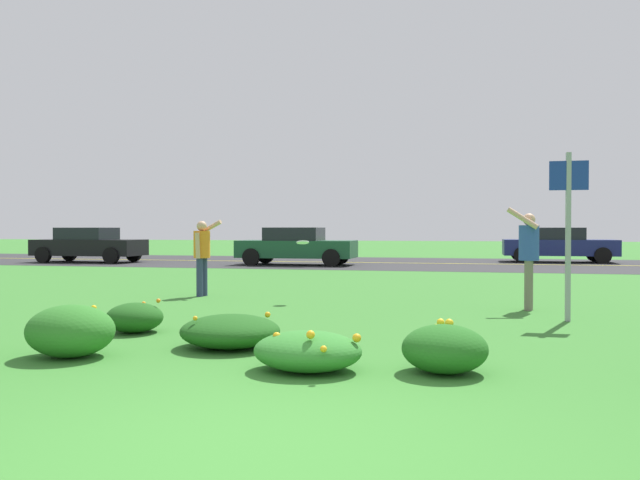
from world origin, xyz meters
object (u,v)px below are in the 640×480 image
at_px(person_thrower_orange_shirt, 202,251).
at_px(frisbee_white, 303,242).
at_px(person_catcher_blue_shirt, 529,252).
at_px(car_black_leftmost, 89,245).
at_px(car_navy_center_right, 558,245).
at_px(sign_post_near_path, 568,219).
at_px(car_dark_green_center_left, 296,246).

height_order(person_thrower_orange_shirt, frisbee_white, person_thrower_orange_shirt).
relative_size(person_catcher_blue_shirt, car_black_leftmost, 0.39).
bearing_deg(person_thrower_orange_shirt, car_navy_center_right, 60.56).
xyz_separation_m(person_thrower_orange_shirt, car_black_leftmost, (-10.11, 11.59, -0.19)).
bearing_deg(person_thrower_orange_shirt, frisbee_white, -13.41).
bearing_deg(car_navy_center_right, car_black_leftmost, -166.89).
bearing_deg(person_thrower_orange_shirt, sign_post_near_path, -17.42).
bearing_deg(car_black_leftmost, frisbee_white, -44.36).
height_order(sign_post_near_path, person_catcher_blue_shirt, sign_post_near_path).
height_order(sign_post_near_path, car_navy_center_right, sign_post_near_path).
xyz_separation_m(person_thrower_orange_shirt, car_navy_center_right, (9.06, 16.05, -0.19)).
relative_size(person_catcher_blue_shirt, frisbee_white, 7.22).
bearing_deg(sign_post_near_path, car_navy_center_right, 83.11).
xyz_separation_m(person_catcher_blue_shirt, car_dark_green_center_left, (-7.51, 12.44, -0.26)).
distance_m(frisbee_white, car_black_leftmost, 17.36).
height_order(sign_post_near_path, frisbee_white, sign_post_near_path).
relative_size(person_catcher_blue_shirt, car_dark_green_center_left, 0.39).
distance_m(person_catcher_blue_shirt, car_navy_center_right, 17.11).
distance_m(person_catcher_blue_shirt, car_dark_green_center_left, 14.53).
height_order(person_catcher_blue_shirt, frisbee_white, person_catcher_blue_shirt).
height_order(car_dark_green_center_left, car_navy_center_right, same).
relative_size(sign_post_near_path, car_navy_center_right, 0.57).
distance_m(car_dark_green_center_left, car_navy_center_right, 11.11).
xyz_separation_m(person_thrower_orange_shirt, car_dark_green_center_left, (-1.11, 11.59, -0.19)).
xyz_separation_m(person_thrower_orange_shirt, frisbee_white, (2.30, -0.55, 0.21)).
distance_m(person_thrower_orange_shirt, car_black_leftmost, 15.38).
bearing_deg(person_catcher_blue_shirt, car_black_leftmost, 143.01).
xyz_separation_m(sign_post_near_path, car_navy_center_right, (2.20, 18.21, -0.81)).
bearing_deg(person_thrower_orange_shirt, person_catcher_blue_shirt, -7.56).
bearing_deg(frisbee_white, car_navy_center_right, 67.85).
height_order(frisbee_white, car_dark_green_center_left, car_dark_green_center_left).
xyz_separation_m(car_black_leftmost, car_dark_green_center_left, (9.00, 0.00, 0.00)).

